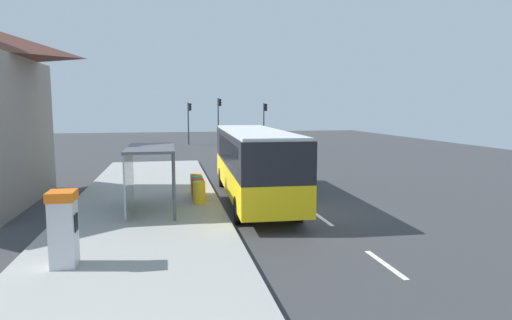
{
  "coord_description": "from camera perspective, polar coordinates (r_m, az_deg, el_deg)",
  "views": [
    {
      "loc": [
        -5.39,
        -16.49,
        4.2
      ],
      "look_at": [
        -1.0,
        5.6,
        1.5
      ],
      "focal_mm": 30.82,
      "sensor_mm": 36.0,
      "label": 1
    }
  ],
  "objects": [
    {
      "name": "recycling_bin_orange",
      "position": [
        20.67,
        -7.78,
        -3.1
      ],
      "size": [
        0.52,
        0.52,
        0.95
      ],
      "primitive_type": "cylinder",
      "color": "orange",
      "rests_on": "sidewalk_platform"
    },
    {
      "name": "lane_stripe_seg_4",
      "position": [
        31.29,
        -0.75,
        -0.87
      ],
      "size": [
        0.16,
        2.2,
        0.01
      ],
      "primitive_type": "cube",
      "color": "silver",
      "rests_on": "ground"
    },
    {
      "name": "recycling_bin_green",
      "position": [
        19.98,
        -7.66,
        -3.44
      ],
      "size": [
        0.52,
        0.52,
        0.95
      ],
      "primitive_type": "cylinder",
      "color": "green",
      "rests_on": "sidewalk_platform"
    },
    {
      "name": "lane_stripe_seg_2",
      "position": [
        21.66,
        4.08,
        -4.34
      ],
      "size": [
        0.16,
        2.2,
        0.01
      ],
      "primitive_type": "cube",
      "color": "silver",
      "rests_on": "ground"
    },
    {
      "name": "ground_plane",
      "position": [
        31.25,
        -1.2,
        -0.93
      ],
      "size": [
        56.0,
        92.0,
        0.04
      ],
      "primitive_type": "cube",
      "color": "#38383A"
    },
    {
      "name": "recycling_bin_red",
      "position": [
        19.3,
        -7.53,
        -3.81
      ],
      "size": [
        0.52,
        0.52,
        0.95
      ],
      "primitive_type": "cylinder",
      "color": "red",
      "rests_on": "sidewalk_platform"
    },
    {
      "name": "traffic_light_far_side",
      "position": [
        50.54,
        -8.68,
        5.59
      ],
      "size": [
        0.49,
        0.28,
        4.75
      ],
      "color": "#2D2D2D",
      "rests_on": "ground"
    },
    {
      "name": "lane_stripe_seg_5",
      "position": [
        36.18,
        -2.2,
        0.18
      ],
      "size": [
        0.16,
        2.2,
        0.01
      ],
      "primitive_type": "cube",
      "color": "silver",
      "rests_on": "ground"
    },
    {
      "name": "sedan_far",
      "position": [
        46.7,
        -1.73,
        2.65
      ],
      "size": [
        1.93,
        4.44,
        1.52
      ],
      "color": "black",
      "rests_on": "ground"
    },
    {
      "name": "lane_stripe_seg_1",
      "position": [
        17.01,
        8.57,
        -7.52
      ],
      "size": [
        0.16,
        2.2,
        0.01
      ],
      "primitive_type": "cube",
      "color": "silver",
      "rests_on": "ground"
    },
    {
      "name": "sidewalk_platform",
      "position": [
        18.97,
        -14.09,
        -5.89
      ],
      "size": [
        6.2,
        30.0,
        0.18
      ],
      "primitive_type": "cube",
      "color": "#999993",
      "rests_on": "ground"
    },
    {
      "name": "white_van",
      "position": [
        42.42,
        -0.91,
        2.98
      ],
      "size": [
        2.11,
        5.24,
        2.3
      ],
      "color": "silver",
      "rests_on": "ground"
    },
    {
      "name": "lane_stripe_seg_0",
      "position": [
        12.63,
        16.45,
        -12.85
      ],
      "size": [
        0.16,
        2.2,
        0.01
      ],
      "primitive_type": "cube",
      "color": "silver",
      "rests_on": "ground"
    },
    {
      "name": "traffic_light_near_side",
      "position": [
        50.86,
        1.13,
        5.65
      ],
      "size": [
        0.49,
        0.28,
        4.71
      ],
      "color": "#2D2D2D",
      "rests_on": "ground"
    },
    {
      "name": "bus",
      "position": [
        19.6,
        -0.34,
        -0.07
      ],
      "size": [
        2.92,
        11.09,
        3.21
      ],
      "color": "yellow",
      "rests_on": "ground"
    },
    {
      "name": "lane_stripe_seg_7",
      "position": [
        46.03,
        -4.16,
        1.59
      ],
      "size": [
        0.16,
        2.2,
        0.01
      ],
      "primitive_type": "cube",
      "color": "silver",
      "rests_on": "ground"
    },
    {
      "name": "traffic_light_median",
      "position": [
        51.6,
        -4.83,
        6.03
      ],
      "size": [
        0.49,
        0.28,
        5.28
      ],
      "color": "#2D2D2D",
      "rests_on": "ground"
    },
    {
      "name": "ticket_machine",
      "position": [
        12.24,
        -23.72,
        -8.08
      ],
      "size": [
        0.66,
        0.76,
        1.94
      ],
      "color": "silver",
      "rests_on": "sidewalk_platform"
    },
    {
      "name": "lane_stripe_seg_3",
      "position": [
        26.44,
        1.22,
        -2.29
      ],
      "size": [
        0.16,
        2.2,
        0.01
      ],
      "primitive_type": "cube",
      "color": "silver",
      "rests_on": "ground"
    },
    {
      "name": "recycling_bin_yellow",
      "position": [
        18.61,
        -7.39,
        -4.2
      ],
      "size": [
        0.52,
        0.52,
        0.95
      ],
      "primitive_type": "cylinder",
      "color": "yellow",
      "rests_on": "sidewalk_platform"
    },
    {
      "name": "lane_stripe_seg_6",
      "position": [
        41.1,
        -3.29,
        0.97
      ],
      "size": [
        0.16,
        2.2,
        0.01
      ],
      "primitive_type": "cube",
      "color": "silver",
      "rests_on": "ground"
    },
    {
      "name": "bus_shelter",
      "position": [
        17.64,
        -14.48,
        -0.23
      ],
      "size": [
        1.8,
        4.0,
        2.5
      ],
      "color": "#4C4C51",
      "rests_on": "sidewalk_platform"
    },
    {
      "name": "sedan_near",
      "position": [
        54.12,
        -3.06,
        3.22
      ],
      "size": [
        2.02,
        4.48,
        1.52
      ],
      "color": "navy",
      "rests_on": "ground"
    }
  ]
}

